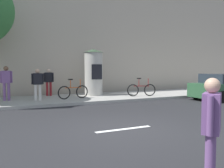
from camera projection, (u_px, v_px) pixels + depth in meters
name	position (u px, v px, depth m)	size (l,w,h in m)	color
ground_plane	(124.00, 129.00, 7.05)	(80.00, 80.00, 0.00)	#232326
sidewalk_curb	(65.00, 99.00, 13.37)	(36.00, 4.00, 0.15)	#9E9B93
lane_markings	(124.00, 129.00, 7.05)	(25.80, 0.16, 0.01)	silver
building_backdrop	(48.00, 19.00, 17.54)	(36.00, 5.00, 10.83)	#B7A893
poster_column	(94.00, 72.00, 14.68)	(1.21, 1.21, 2.84)	#B2ADA3
pedestrian_with_bag	(211.00, 124.00, 3.53)	(0.47, 0.43, 1.66)	#724C84
pedestrian_in_red_top	(49.00, 80.00, 14.39)	(0.57, 0.34, 1.64)	maroon
pedestrian_near_pole	(6.00, 80.00, 12.21)	(0.60, 0.28, 1.78)	#724C84
pedestrian_tallest	(38.00, 82.00, 12.28)	(0.62, 0.24, 1.63)	silver
bicycle_leaning	(141.00, 90.00, 14.23)	(1.73, 0.50, 1.09)	black
bicycle_upright	(73.00, 92.00, 13.00)	(1.76, 0.31, 1.09)	black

